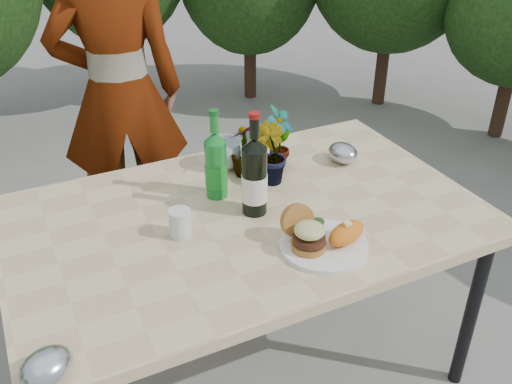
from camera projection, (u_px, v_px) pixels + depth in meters
name	position (u px, v px, depth m)	size (l,w,h in m)	color
ground	(247.00, 366.00, 2.34)	(80.00, 80.00, 0.00)	slate
patio_table	(246.00, 227.00, 1.98)	(1.60, 1.00, 0.75)	beige
dinner_plate	(324.00, 245.00, 1.78)	(0.28, 0.28, 0.01)	white
burger_stack	(306.00, 233.00, 1.75)	(0.11, 0.16, 0.11)	#B7722D
sweet_potato	(346.00, 233.00, 1.77)	(0.15, 0.08, 0.06)	orange
grilled_veg	(313.00, 224.00, 1.85)	(0.08, 0.05, 0.03)	olive
wine_bottle	(254.00, 177.00, 1.90)	(0.09, 0.09, 0.37)	black
sparkling_water	(216.00, 166.00, 1.99)	(0.08, 0.08, 0.33)	#167B28
plastic_cup	(180.00, 223.00, 1.82)	(0.07, 0.07, 0.10)	silver
seedling_left	(279.00, 137.00, 2.18)	(0.13, 0.09, 0.25)	#1E531C
seedling_mid	(270.00, 154.00, 2.09)	(0.12, 0.10, 0.23)	#2F6221
seedling_right	(246.00, 149.00, 2.14)	(0.12, 0.12, 0.21)	#25561D
blue_bowl	(226.00, 154.00, 2.21)	(0.14, 0.14, 0.11)	silver
foil_packet_left	(47.00, 367.00, 1.32)	(0.13, 0.11, 0.08)	#B9BBC1
foil_packet_right	(343.00, 153.00, 2.26)	(0.13, 0.11, 0.08)	#B2B5BA
person	(119.00, 94.00, 2.67)	(0.61, 0.40, 1.67)	#985F4C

